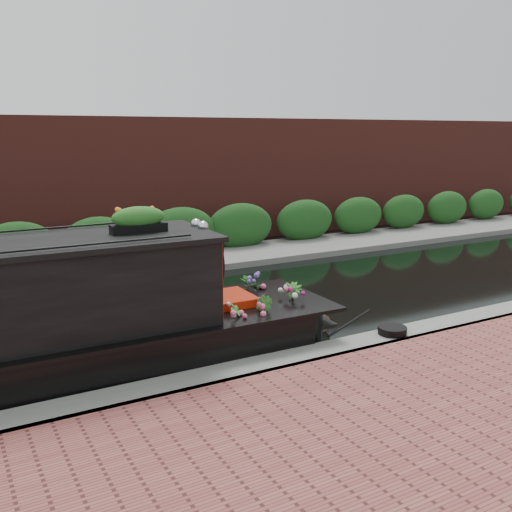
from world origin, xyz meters
TOP-DOWN VIEW (x-y plane):
  - ground at (0.00, 0.00)m, footprint 80.00×80.00m
  - near_bank_coping at (0.00, -3.30)m, footprint 40.00×0.60m
  - far_bank_path at (0.00, 4.20)m, footprint 40.00×2.40m
  - far_hedge at (0.00, 5.10)m, footprint 40.00×1.10m
  - far_brick_wall at (0.00, 7.20)m, footprint 40.00×1.00m
  - rope_fender at (2.18, -1.91)m, footprint 0.32×0.36m
  - coiled_mooring_rope at (2.74, -3.28)m, footprint 0.48×0.48m

SIDE VIEW (x-z plane):
  - ground at x=0.00m, z-range 0.00..0.00m
  - near_bank_coping at x=0.00m, z-range -0.25..0.25m
  - far_bank_path at x=0.00m, z-range -0.17..0.17m
  - far_hedge at x=0.00m, z-range -1.40..1.40m
  - far_brick_wall at x=0.00m, z-range -4.00..4.00m
  - rope_fender at x=2.18m, z-range 0.00..0.32m
  - coiled_mooring_rope at x=2.74m, z-range 0.25..0.37m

